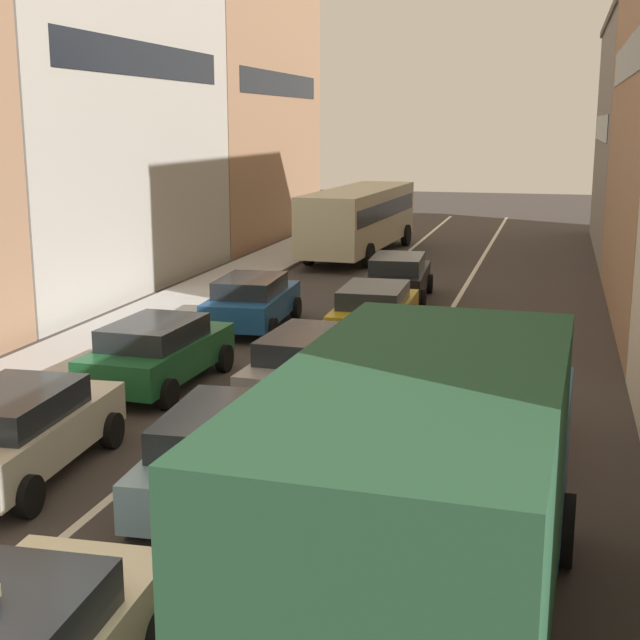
{
  "coord_description": "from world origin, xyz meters",
  "views": [
    {
      "loc": [
        4.73,
        -5.76,
        5.66
      ],
      "look_at": [
        0.0,
        12.0,
        1.6
      ],
      "focal_mm": 50.18,
      "sensor_mm": 36.0,
      "label": 1
    }
  ],
  "objects_px": {
    "hatchback_centre_lane_third": "(311,364)",
    "sedan_left_lane_fourth": "(252,301)",
    "wagon_left_lane_second": "(18,429)",
    "sedan_right_lane_behind_truck": "(468,400)",
    "sedan_centre_lane_second": "(227,451)",
    "sedan_left_lane_third": "(158,351)",
    "bus_mid_queue_primary": "(360,215)",
    "removalist_box_truck": "(434,502)",
    "sedan_centre_lane_fifth": "(398,276)",
    "coupe_centre_lane_fourth": "(374,311)"
  },
  "relations": [
    {
      "from": "sedan_left_lane_fourth",
      "to": "bus_mid_queue_primary",
      "type": "relative_size",
      "value": 0.42
    },
    {
      "from": "removalist_box_truck",
      "to": "bus_mid_queue_primary",
      "type": "relative_size",
      "value": 0.73
    },
    {
      "from": "sedan_centre_lane_second",
      "to": "hatchback_centre_lane_third",
      "type": "xyz_separation_m",
      "value": [
        -0.1,
        5.15,
        0.0
      ]
    },
    {
      "from": "sedan_left_lane_fourth",
      "to": "removalist_box_truck",
      "type": "bearing_deg",
      "value": -158.3
    },
    {
      "from": "sedan_left_lane_third",
      "to": "bus_mid_queue_primary",
      "type": "xyz_separation_m",
      "value": [
        -0.02,
        20.49,
        0.96
      ]
    },
    {
      "from": "sedan_centre_lane_second",
      "to": "sedan_left_lane_third",
      "type": "relative_size",
      "value": 1.01
    },
    {
      "from": "hatchback_centre_lane_third",
      "to": "removalist_box_truck",
      "type": "bearing_deg",
      "value": -154.34
    },
    {
      "from": "sedan_left_lane_third",
      "to": "sedan_centre_lane_fifth",
      "type": "xyz_separation_m",
      "value": [
        3.35,
        10.98,
        0.0
      ]
    },
    {
      "from": "removalist_box_truck",
      "to": "sedan_centre_lane_second",
      "type": "xyz_separation_m",
      "value": [
        -3.63,
        3.7,
        -1.18
      ]
    },
    {
      "from": "wagon_left_lane_second",
      "to": "sedan_left_lane_fourth",
      "type": "height_order",
      "value": "same"
    },
    {
      "from": "sedan_centre_lane_fifth",
      "to": "bus_mid_queue_primary",
      "type": "distance_m",
      "value": 10.13
    },
    {
      "from": "wagon_left_lane_second",
      "to": "sedan_left_lane_fourth",
      "type": "xyz_separation_m",
      "value": [
        0.13,
        11.18,
        0.0
      ]
    },
    {
      "from": "removalist_box_truck",
      "to": "wagon_left_lane_second",
      "type": "height_order",
      "value": "removalist_box_truck"
    },
    {
      "from": "sedan_centre_lane_second",
      "to": "sedan_left_lane_third",
      "type": "bearing_deg",
      "value": 30.81
    },
    {
      "from": "coupe_centre_lane_fourth",
      "to": "sedan_centre_lane_fifth",
      "type": "relative_size",
      "value": 0.99
    },
    {
      "from": "sedan_left_lane_third",
      "to": "sedan_left_lane_fourth",
      "type": "height_order",
      "value": "same"
    },
    {
      "from": "removalist_box_truck",
      "to": "sedan_left_lane_third",
      "type": "height_order",
      "value": "removalist_box_truck"
    },
    {
      "from": "coupe_centre_lane_fourth",
      "to": "bus_mid_queue_primary",
      "type": "bearing_deg",
      "value": 12.34
    },
    {
      "from": "wagon_left_lane_second",
      "to": "sedan_right_lane_behind_truck",
      "type": "height_order",
      "value": "same"
    },
    {
      "from": "wagon_left_lane_second",
      "to": "sedan_left_lane_fourth",
      "type": "bearing_deg",
      "value": -4.29
    },
    {
      "from": "removalist_box_truck",
      "to": "wagon_left_lane_second",
      "type": "bearing_deg",
      "value": 64.95
    },
    {
      "from": "sedan_right_lane_behind_truck",
      "to": "wagon_left_lane_second",
      "type": "bearing_deg",
      "value": 113.19
    },
    {
      "from": "removalist_box_truck",
      "to": "wagon_left_lane_second",
      "type": "xyz_separation_m",
      "value": [
        -7.24,
        3.74,
        -1.18
      ]
    },
    {
      "from": "sedan_centre_lane_second",
      "to": "hatchback_centre_lane_third",
      "type": "distance_m",
      "value": 5.15
    },
    {
      "from": "sedan_centre_lane_second",
      "to": "sedan_left_lane_fourth",
      "type": "relative_size",
      "value": 1.0
    },
    {
      "from": "sedan_centre_lane_second",
      "to": "wagon_left_lane_second",
      "type": "xyz_separation_m",
      "value": [
        -3.62,
        0.04,
        0.0
      ]
    },
    {
      "from": "wagon_left_lane_second",
      "to": "sedan_right_lane_behind_truck",
      "type": "xyz_separation_m",
      "value": [
        6.9,
        3.46,
        0.0
      ]
    },
    {
      "from": "bus_mid_queue_primary",
      "to": "sedan_left_lane_third",
      "type": "bearing_deg",
      "value": -177.07
    },
    {
      "from": "sedan_centre_lane_fifth",
      "to": "sedan_left_lane_fourth",
      "type": "bearing_deg",
      "value": 143.79
    },
    {
      "from": "sedan_centre_lane_fifth",
      "to": "hatchback_centre_lane_third",
      "type": "bearing_deg",
      "value": 177.05
    },
    {
      "from": "hatchback_centre_lane_third",
      "to": "sedan_left_lane_fourth",
      "type": "relative_size",
      "value": 0.99
    },
    {
      "from": "sedan_left_lane_third",
      "to": "sedan_left_lane_fourth",
      "type": "distance_m",
      "value": 5.89
    },
    {
      "from": "sedan_centre_lane_second",
      "to": "sedan_left_lane_fourth",
      "type": "bearing_deg",
      "value": 13.91
    },
    {
      "from": "removalist_box_truck",
      "to": "sedan_left_lane_third",
      "type": "distance_m",
      "value": 11.63
    },
    {
      "from": "sedan_centre_lane_second",
      "to": "bus_mid_queue_primary",
      "type": "distance_m",
      "value": 26.08
    },
    {
      "from": "removalist_box_truck",
      "to": "hatchback_centre_lane_third",
      "type": "distance_m",
      "value": 9.68
    },
    {
      "from": "wagon_left_lane_second",
      "to": "hatchback_centre_lane_third",
      "type": "distance_m",
      "value": 6.21
    },
    {
      "from": "sedan_centre_lane_fifth",
      "to": "sedan_right_lane_behind_truck",
      "type": "height_order",
      "value": "same"
    },
    {
      "from": "sedan_left_lane_third",
      "to": "bus_mid_queue_primary",
      "type": "bearing_deg",
      "value": 1.91
    },
    {
      "from": "wagon_left_lane_second",
      "to": "coupe_centre_lane_fourth",
      "type": "bearing_deg",
      "value": -22.81
    },
    {
      "from": "hatchback_centre_lane_third",
      "to": "sedan_right_lane_behind_truck",
      "type": "relative_size",
      "value": 1.0
    },
    {
      "from": "sedan_centre_lane_fifth",
      "to": "sedan_left_lane_third",
      "type": "bearing_deg",
      "value": 159.21
    },
    {
      "from": "sedan_centre_lane_second",
      "to": "sedan_left_lane_fourth",
      "type": "distance_m",
      "value": 11.74
    },
    {
      "from": "bus_mid_queue_primary",
      "to": "hatchback_centre_lane_third",
      "type": "bearing_deg",
      "value": -167.41
    },
    {
      "from": "hatchback_centre_lane_third",
      "to": "sedan_centre_lane_fifth",
      "type": "height_order",
      "value": "same"
    },
    {
      "from": "sedan_left_lane_fourth",
      "to": "sedan_right_lane_behind_truck",
      "type": "height_order",
      "value": "same"
    },
    {
      "from": "sedan_centre_lane_second",
      "to": "hatchback_centre_lane_third",
      "type": "bearing_deg",
      "value": -2.33
    },
    {
      "from": "sedan_centre_lane_second",
      "to": "hatchback_centre_lane_third",
      "type": "relative_size",
      "value": 1.0
    },
    {
      "from": "sedan_left_lane_fourth",
      "to": "sedan_right_lane_behind_truck",
      "type": "bearing_deg",
      "value": -142.52
    },
    {
      "from": "removalist_box_truck",
      "to": "sedan_centre_lane_second",
      "type": "distance_m",
      "value": 5.31
    }
  ]
}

